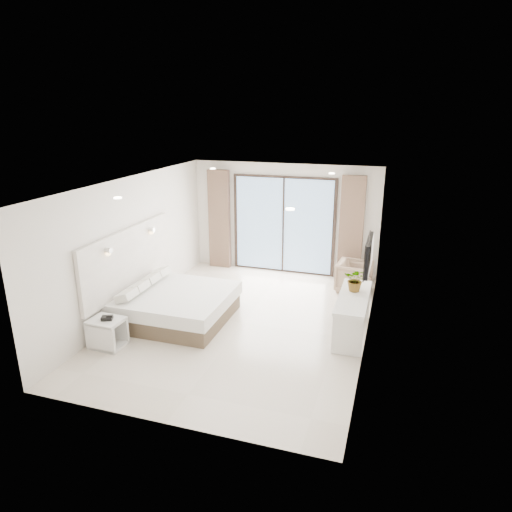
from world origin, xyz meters
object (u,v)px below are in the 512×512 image
object	(u,v)px
armchair	(354,275)
console_desk	(353,306)
bed	(176,305)
nightstand	(107,333)

from	to	relation	value
armchair	console_desk	bearing A→B (deg)	-169.70
bed	armchair	size ratio (longest dim) A/B	2.71
bed	console_desk	size ratio (longest dim) A/B	1.21
bed	armchair	world-z (taller)	armchair
bed	console_desk	xyz separation A→B (m)	(3.34, 0.37, 0.27)
armchair	bed	bearing A→B (deg)	134.15
console_desk	armchair	xyz separation A→B (m)	(-0.19, 2.17, -0.19)
console_desk	armchair	size ratio (longest dim) A/B	2.24
nightstand	armchair	xyz separation A→B (m)	(3.78, 3.86, 0.12)
nightstand	armchair	world-z (taller)	armchair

